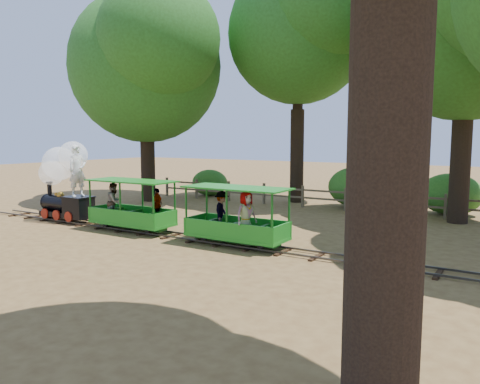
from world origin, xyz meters
The scene contains 13 objects.
ground centered at (0.00, 0.00, 0.00)m, with size 90.00×90.00×0.00m, color olive.
track centered at (0.00, 0.00, 0.07)m, with size 22.00×1.00×0.10m.
locomotive centered at (-7.26, 0.07, 1.75)m, with size 2.69×1.27×3.09m.
carriage_front centered at (-3.76, -0.01, 0.77)m, with size 3.16×1.39×1.64m.
carriage_rear centered at (0.41, 0.00, 0.79)m, with size 3.16×1.35×1.64m.
oak_nw centered at (-8.54, 6.10, 6.95)m, with size 9.15×8.06×10.23m.
oak_nc centered at (-2.03, 9.59, 8.42)m, with size 8.39×7.38×11.44m.
oak_ne centered at (5.47, 7.59, 7.52)m, with size 8.54×7.52×10.59m.
fence centered at (0.00, 8.00, 0.58)m, with size 18.10×0.10×1.00m.
shrub_west centered at (-7.08, 9.30, 0.71)m, with size 2.06×1.59×1.43m, color #2D6B1E.
shrub_mid_w centered at (1.10, 9.30, 0.92)m, with size 2.67×2.06×1.85m, color #2D6B1E.
shrub_mid_e centered at (1.26, 9.30, 0.67)m, with size 1.93×1.49×1.34m, color #2D6B1E.
shrub_east centered at (5.01, 9.30, 0.85)m, with size 2.47×1.90×1.71m, color #2D6B1E.
Camera 1 is at (7.61, -11.40, 3.18)m, focal length 35.00 mm.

